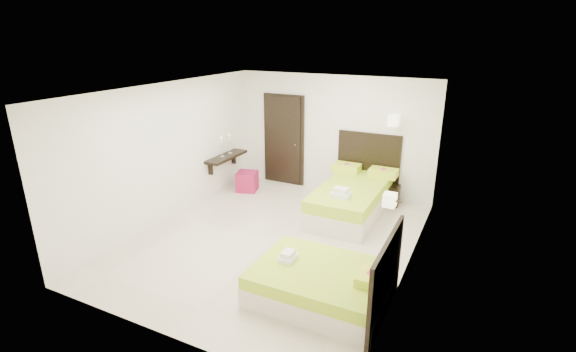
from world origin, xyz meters
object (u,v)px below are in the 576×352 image
at_px(bed_double, 326,283).
at_px(nightstand, 388,195).
at_px(bed_single, 353,197).
at_px(ottoman, 247,181).

xyz_separation_m(bed_double, nightstand, (-0.05, 3.75, -0.07)).
bearing_deg(bed_double, bed_single, 101.18).
relative_size(bed_double, ottoman, 4.02).
bearing_deg(bed_double, nightstand, 90.70).
relative_size(nightstand, ottoman, 0.99).
xyz_separation_m(bed_single, ottoman, (-2.55, 0.13, -0.13)).
height_order(nightstand, ottoman, ottoman).
xyz_separation_m(nightstand, ottoman, (-3.09, -0.66, 0.03)).
xyz_separation_m(bed_single, bed_double, (0.58, -2.96, -0.08)).
bearing_deg(nightstand, ottoman, -173.18).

